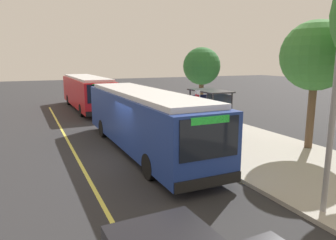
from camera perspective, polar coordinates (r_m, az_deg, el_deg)
ground_plane at (r=14.40m, az=-6.98°, el=-6.94°), size 120.00×120.00×0.00m
sidewalk_curb at (r=17.07m, az=12.61°, el=-4.00°), size 44.00×6.40×0.15m
lane_stripe_center at (r=13.93m, az=-15.71°, el=-7.88°), size 36.00×0.14×0.01m
transit_bus_main at (r=15.17m, az=-4.56°, el=0.33°), size 12.01×2.71×2.95m
transit_bus_second at (r=29.05m, az=-14.66°, el=5.10°), size 11.79×2.73×2.95m
bus_shelter at (r=19.16m, az=7.82°, el=3.40°), size 2.90×1.60×2.48m
waiting_bench at (r=18.96m, az=8.03°, el=-0.62°), size 1.60×0.48×0.95m
route_sign_post at (r=15.56m, az=5.43°, el=1.85°), size 0.44×0.08×2.80m
pedestrian_commuter at (r=17.35m, az=2.27°, el=0.03°), size 0.24×0.40×1.69m
street_tree_near_shelter at (r=16.38m, az=25.52°, el=10.51°), size 3.29×3.29×6.10m
street_tree_downstreet at (r=23.80m, az=6.20°, el=9.71°), size 2.80×2.80×5.20m
utility_pole at (r=9.45m, az=28.21°, el=3.24°), size 0.16×0.16×6.40m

